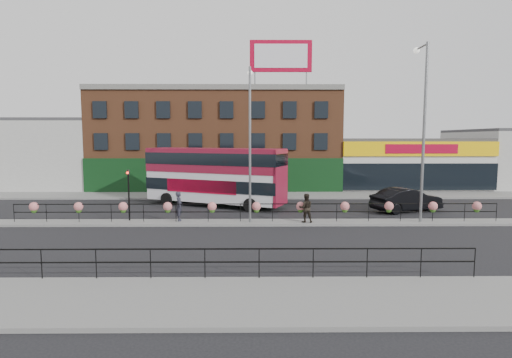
{
  "coord_description": "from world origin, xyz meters",
  "views": [
    {
      "loc": [
        -0.24,
        -24.42,
        5.29
      ],
      "look_at": [
        0.0,
        3.0,
        2.5
      ],
      "focal_mm": 28.0,
      "sensor_mm": 36.0,
      "label": 1
    }
  ],
  "objects_px": {
    "car": "(406,200)",
    "pedestrian_a": "(179,206)",
    "double_decker_bus": "(215,171)",
    "pedestrian_b": "(306,208)",
    "lamp_column_west": "(250,131)",
    "lamp_column_east": "(423,117)"
  },
  "relations": [
    {
      "from": "double_decker_bus",
      "to": "pedestrian_a",
      "type": "distance_m",
      "value": 6.82
    },
    {
      "from": "pedestrian_a",
      "to": "pedestrian_b",
      "type": "height_order",
      "value": "pedestrian_a"
    },
    {
      "from": "car",
      "to": "pedestrian_a",
      "type": "bearing_deg",
      "value": 84.09
    },
    {
      "from": "double_decker_bus",
      "to": "pedestrian_a",
      "type": "bearing_deg",
      "value": -104.53
    },
    {
      "from": "double_decker_bus",
      "to": "car",
      "type": "xyz_separation_m",
      "value": [
        14.11,
        -2.5,
        -1.93
      ]
    },
    {
      "from": "lamp_column_east",
      "to": "pedestrian_a",
      "type": "bearing_deg",
      "value": 179.65
    },
    {
      "from": "pedestrian_a",
      "to": "double_decker_bus",
      "type": "bearing_deg",
      "value": -25.92
    },
    {
      "from": "pedestrian_a",
      "to": "lamp_column_east",
      "type": "distance_m",
      "value": 16.0
    },
    {
      "from": "car",
      "to": "pedestrian_a",
      "type": "xyz_separation_m",
      "value": [
        -15.77,
        -3.89,
        0.21
      ]
    },
    {
      "from": "pedestrian_a",
      "to": "lamp_column_east",
      "type": "relative_size",
      "value": 0.17
    },
    {
      "from": "pedestrian_a",
      "to": "lamp_column_west",
      "type": "relative_size",
      "value": 0.2
    },
    {
      "from": "pedestrian_a",
      "to": "lamp_column_west",
      "type": "distance_m",
      "value": 6.44
    },
    {
      "from": "pedestrian_b",
      "to": "lamp_column_east",
      "type": "xyz_separation_m",
      "value": [
        7.15,
        0.41,
        5.57
      ]
    },
    {
      "from": "double_decker_bus",
      "to": "lamp_column_west",
      "type": "distance_m",
      "value": 7.73
    },
    {
      "from": "car",
      "to": "lamp_column_east",
      "type": "relative_size",
      "value": 0.51
    },
    {
      "from": "double_decker_bus",
      "to": "lamp_column_west",
      "type": "relative_size",
      "value": 1.2
    },
    {
      "from": "double_decker_bus",
      "to": "lamp_column_east",
      "type": "distance_m",
      "value": 15.33
    },
    {
      "from": "lamp_column_east",
      "to": "car",
      "type": "bearing_deg",
      "value": 79.26
    },
    {
      "from": "double_decker_bus",
      "to": "car",
      "type": "height_order",
      "value": "double_decker_bus"
    },
    {
      "from": "car",
      "to": "pedestrian_b",
      "type": "distance_m",
      "value": 9.04
    },
    {
      "from": "pedestrian_b",
      "to": "lamp_column_west",
      "type": "xyz_separation_m",
      "value": [
        -3.43,
        0.31,
        4.7
      ]
    },
    {
      "from": "double_decker_bus",
      "to": "lamp_column_west",
      "type": "bearing_deg",
      "value": -67.09
    }
  ]
}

